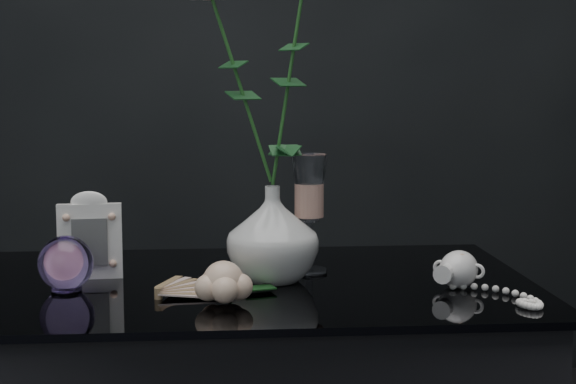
{
  "coord_description": "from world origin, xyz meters",
  "views": [
    {
      "loc": [
        -0.0,
        -1.4,
        1.1
      ],
      "look_at": [
        0.11,
        -0.03,
        0.92
      ],
      "focal_mm": 55.0,
      "sensor_mm": 36.0,
      "label": 1
    }
  ],
  "objects_px": {
    "wine_glass": "(309,214)",
    "pearl_jar": "(459,268)",
    "vase": "(273,234)",
    "loose_rose": "(223,282)",
    "paperweight": "(66,263)",
    "picture_frame": "(90,235)"
  },
  "relations": [
    {
      "from": "picture_frame",
      "to": "loose_rose",
      "type": "xyz_separation_m",
      "value": [
        0.22,
        -0.19,
        -0.04
      ]
    },
    {
      "from": "picture_frame",
      "to": "paperweight",
      "type": "height_order",
      "value": "picture_frame"
    },
    {
      "from": "paperweight",
      "to": "wine_glass",
      "type": "bearing_deg",
      "value": 13.69
    },
    {
      "from": "picture_frame",
      "to": "paperweight",
      "type": "relative_size",
      "value": 1.69
    },
    {
      "from": "vase",
      "to": "paperweight",
      "type": "bearing_deg",
      "value": -174.11
    },
    {
      "from": "vase",
      "to": "loose_rose",
      "type": "xyz_separation_m",
      "value": [
        -0.08,
        -0.14,
        -0.05
      ]
    },
    {
      "from": "picture_frame",
      "to": "loose_rose",
      "type": "distance_m",
      "value": 0.29
    },
    {
      "from": "wine_glass",
      "to": "paperweight",
      "type": "bearing_deg",
      "value": -166.31
    },
    {
      "from": "picture_frame",
      "to": "pearl_jar",
      "type": "bearing_deg",
      "value": -14.65
    },
    {
      "from": "wine_glass",
      "to": "loose_rose",
      "type": "height_order",
      "value": "wine_glass"
    },
    {
      "from": "wine_glass",
      "to": "loose_rose",
      "type": "xyz_separation_m",
      "value": [
        -0.15,
        -0.2,
        -0.07
      ]
    },
    {
      "from": "paperweight",
      "to": "vase",
      "type": "bearing_deg",
      "value": 5.89
    },
    {
      "from": "vase",
      "to": "pearl_jar",
      "type": "relative_size",
      "value": 0.72
    },
    {
      "from": "loose_rose",
      "to": "paperweight",
      "type": "bearing_deg",
      "value": 171.41
    },
    {
      "from": "picture_frame",
      "to": "pearl_jar",
      "type": "relative_size",
      "value": 0.68
    },
    {
      "from": "picture_frame",
      "to": "vase",
      "type": "bearing_deg",
      "value": -13.02
    },
    {
      "from": "vase",
      "to": "paperweight",
      "type": "height_order",
      "value": "vase"
    },
    {
      "from": "paperweight",
      "to": "loose_rose",
      "type": "height_order",
      "value": "paperweight"
    },
    {
      "from": "wine_glass",
      "to": "pearl_jar",
      "type": "distance_m",
      "value": 0.27
    },
    {
      "from": "loose_rose",
      "to": "pearl_jar",
      "type": "distance_m",
      "value": 0.39
    },
    {
      "from": "vase",
      "to": "paperweight",
      "type": "distance_m",
      "value": 0.34
    },
    {
      "from": "picture_frame",
      "to": "pearl_jar",
      "type": "height_order",
      "value": "picture_frame"
    }
  ]
}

